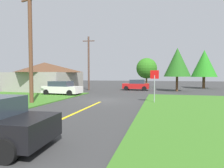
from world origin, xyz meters
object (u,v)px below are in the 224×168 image
oak_tree_left (147,68)px  pine_tree_center (204,64)px  parked_car_near_building (62,88)px  barn (44,77)px  stop_sign (154,80)px  utility_pole_near (31,46)px  utility_pole_mid (89,63)px  oak_tree_right (177,62)px  car_approaching_junction (136,85)px

oak_tree_left → pine_tree_center: (9.88, -1.43, 0.69)m
parked_car_near_building → barn: 7.01m
stop_sign → pine_tree_center: 21.31m
utility_pole_near → barn: utility_pole_near is taller
utility_pole_near → utility_pole_mid: bearing=91.4°
utility_pole_mid → barn: utility_pole_mid is taller
oak_tree_right → parked_car_near_building: bearing=-147.1°
barn → pine_tree_center: bearing=25.4°
pine_tree_center → oak_tree_left: bearing=171.8°
pine_tree_center → barn: size_ratio=0.71×
parked_car_near_building → utility_pole_mid: (0.62, 7.05, 3.38)m
oak_tree_left → pine_tree_center: size_ratio=0.84×
oak_tree_left → oak_tree_right: bearing=-59.9°
stop_sign → oak_tree_left: size_ratio=0.48×
utility_pole_near → barn: (-6.22, 11.08, -2.56)m
barn → oak_tree_left: bearing=42.5°
utility_pole_near → car_approaching_junction: bearing=67.2°
parked_car_near_building → utility_pole_mid: utility_pole_mid is taller
pine_tree_center → barn: (-23.71, -11.26, -2.23)m
utility_pole_mid → oak_tree_left: (7.96, 10.10, -0.57)m
stop_sign → parked_car_near_building: stop_sign is taller
stop_sign → oak_tree_right: 13.16m
utility_pole_near → barn: 12.96m
oak_tree_right → utility_pole_mid: bearing=-172.7°
car_approaching_junction → utility_pole_mid: bearing=16.5°
parked_car_near_building → barn: barn is taller
car_approaching_junction → oak_tree_left: 8.55m
parked_car_near_building → utility_pole_mid: size_ratio=0.57×
stop_sign → oak_tree_left: 21.28m
parked_car_near_building → pine_tree_center: 24.49m
car_approaching_junction → parked_car_near_building: same height
utility_pole_mid → car_approaching_junction: bearing=16.6°
car_approaching_junction → utility_pole_mid: utility_pole_mid is taller
utility_pole_mid → oak_tree_left: bearing=51.8°
parked_car_near_building → oak_tree_right: 16.37m
stop_sign → oak_tree_right: oak_tree_right is taller
oak_tree_left → oak_tree_right: size_ratio=0.90×
car_approaching_junction → stop_sign: bearing=103.1°
utility_pole_mid → pine_tree_center: (17.84, 8.67, 0.12)m
parked_car_near_building → pine_tree_center: size_ratio=0.70×
pine_tree_center → oak_tree_right: pine_tree_center is taller
parked_car_near_building → oak_tree_right: (13.47, 8.70, 3.34)m
utility_pole_near → barn: bearing=119.3°
car_approaching_junction → utility_pole_mid: 8.01m
stop_sign → car_approaching_junction: stop_sign is taller
utility_pole_near → utility_pole_mid: 13.69m
oak_tree_left → barn: (-13.83, -12.69, -1.54)m
oak_tree_right → pine_tree_center: bearing=54.6°
parked_car_near_building → oak_tree_right: size_ratio=0.75×
utility_pole_mid → stop_sign: bearing=-47.7°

